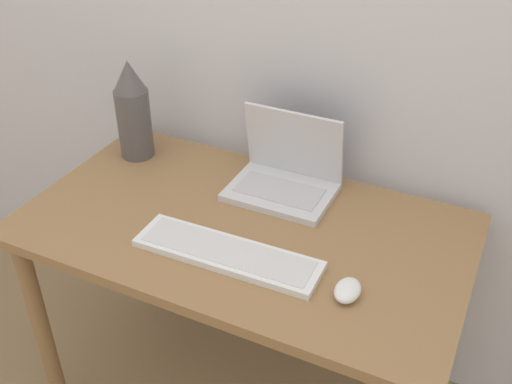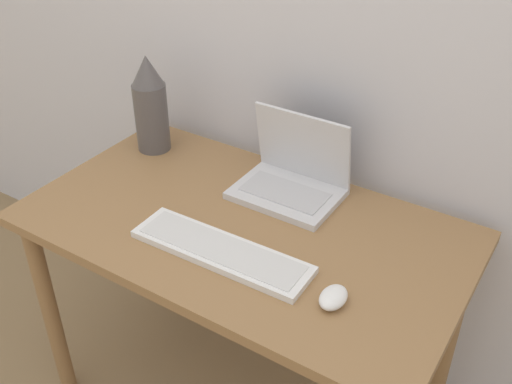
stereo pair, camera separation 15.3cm
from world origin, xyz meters
The scene contains 5 objects.
desk centered at (0.00, 0.33, 0.63)m, with size 1.18×0.66×0.72m.
laptop centered at (0.03, 0.53, 0.77)m, with size 0.29×0.22×0.23m.
keyboard centered at (0.03, 0.20, 0.73)m, with size 0.48×0.14×0.02m.
mouse centered at (0.34, 0.19, 0.74)m, with size 0.06×0.08×0.03m.
vase centered at (-0.47, 0.52, 0.88)m, with size 0.10×0.10×0.31m.
Camera 2 is at (0.72, -0.73, 1.67)m, focal length 42.00 mm.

